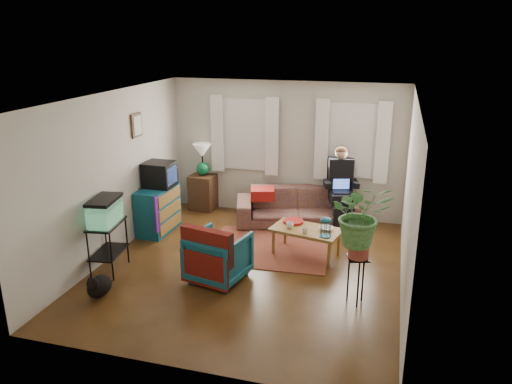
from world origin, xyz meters
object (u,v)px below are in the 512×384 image
(side_table, at_px, (204,192))
(plant_stand, at_px, (356,280))
(armchair, at_px, (218,254))
(sofa, at_px, (297,201))
(dresser, at_px, (158,209))
(aquarium_stand, at_px, (109,247))
(coffee_table, at_px, (306,242))

(side_table, bearing_deg, plant_stand, -41.56)
(armchair, bearing_deg, sofa, -92.12)
(dresser, height_order, aquarium_stand, dresser)
(dresser, xyz_separation_m, armchair, (1.67, -1.43, -0.02))
(dresser, height_order, armchair, dresser)
(side_table, relative_size, armchair, 0.90)
(coffee_table, bearing_deg, armchair, -120.43)
(dresser, distance_m, aquarium_stand, 1.63)
(aquarium_stand, height_order, coffee_table, aquarium_stand)
(sofa, height_order, dresser, sofa)
(side_table, xyz_separation_m, armchair, (1.33, -2.79, 0.04))
(armchair, relative_size, plant_stand, 1.17)
(dresser, height_order, coffee_table, dresser)
(coffee_table, xyz_separation_m, plant_stand, (0.91, -1.31, 0.11))
(sofa, height_order, plant_stand, sofa)
(coffee_table, distance_m, plant_stand, 1.60)
(dresser, bearing_deg, side_table, 77.59)
(aquarium_stand, height_order, plant_stand, aquarium_stand)
(dresser, relative_size, armchair, 1.17)
(sofa, distance_m, coffee_table, 1.43)
(armchair, bearing_deg, coffee_table, -120.28)
(sofa, relative_size, dresser, 2.44)
(sofa, xyz_separation_m, dresser, (-2.32, -1.07, -0.02))
(sofa, relative_size, side_table, 3.16)
(aquarium_stand, height_order, armchair, armchair)
(aquarium_stand, xyz_separation_m, armchair, (1.68, 0.20, 0.01))
(dresser, bearing_deg, armchair, -39.03)
(plant_stand, bearing_deg, coffee_table, 124.73)
(sofa, bearing_deg, armchair, -120.92)
(sofa, xyz_separation_m, side_table, (-1.98, 0.28, -0.08))
(side_table, distance_m, dresser, 1.40)
(dresser, distance_m, armchair, 2.20)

